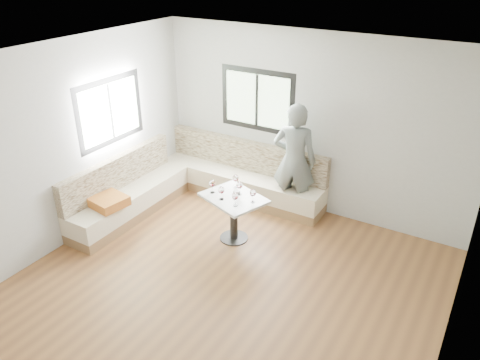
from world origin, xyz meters
The scene contains 11 objects.
room centered at (-0.08, 0.08, 1.41)m, with size 5.01×5.01×2.81m.
banquette centered at (-1.59, 1.62, 0.33)m, with size 2.90×2.80×0.95m.
table centered at (-0.48, 1.09, 0.52)m, with size 1.01×0.90×0.69m.
person centered at (-0.08, 2.19, 0.91)m, with size 0.66×0.43×1.82m, color slate.
olive_ramekin centered at (-0.51, 1.21, 0.71)m, with size 0.10×0.10×0.04m.
wine_glass_a centered at (-0.81, 1.04, 0.83)m, with size 0.09×0.09×0.20m.
wine_glass_b centered at (-0.59, 0.94, 0.83)m, with size 0.09×0.09×0.20m.
wine_glass_c centered at (-0.34, 0.89, 0.83)m, with size 0.09×0.09×0.20m.
wine_glass_d centered at (-0.45, 1.20, 0.83)m, with size 0.09×0.09×0.20m.
wine_glass_e centered at (-0.18, 1.10, 0.83)m, with size 0.09×0.09×0.20m.
wine_glass_f centered at (-0.61, 1.36, 0.83)m, with size 0.09×0.09×0.20m.
Camera 1 is at (2.53, -3.78, 3.84)m, focal length 35.00 mm.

